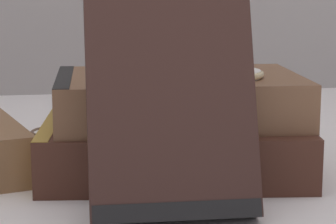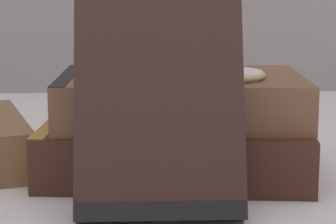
# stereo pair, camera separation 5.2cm
# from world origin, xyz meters

# --- Properties ---
(ground_plane) EXTENTS (3.00, 3.00, 0.00)m
(ground_plane) POSITION_xyz_m (0.00, 0.00, 0.00)
(ground_plane) COLOR silver
(book_flat_bottom) EXTENTS (0.22, 0.15, 0.04)m
(book_flat_bottom) POSITION_xyz_m (0.03, 0.01, 0.02)
(book_flat_bottom) COLOR #422319
(book_flat_bottom) RESTS_ON ground_plane
(book_flat_top) EXTENTS (0.20, 0.13, 0.04)m
(book_flat_top) POSITION_xyz_m (0.04, 0.01, 0.06)
(book_flat_top) COLOR brown
(book_flat_top) RESTS_ON book_flat_bottom
(book_leaning_front) EXTENTS (0.11, 0.07, 0.15)m
(book_leaning_front) POSITION_xyz_m (0.02, -0.09, 0.07)
(book_leaning_front) COLOR #331E19
(book_leaning_front) RESTS_ON ground_plane
(pocket_watch) EXTENTS (0.06, 0.06, 0.01)m
(pocket_watch) POSITION_xyz_m (0.08, -0.01, 0.08)
(pocket_watch) COLOR silver
(pocket_watch) RESTS_ON book_flat_top
(reading_glasses) EXTENTS (0.11, 0.07, 0.00)m
(reading_glasses) POSITION_xyz_m (-0.04, 0.17, 0.00)
(reading_glasses) COLOR #4C3828
(reading_glasses) RESTS_ON ground_plane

